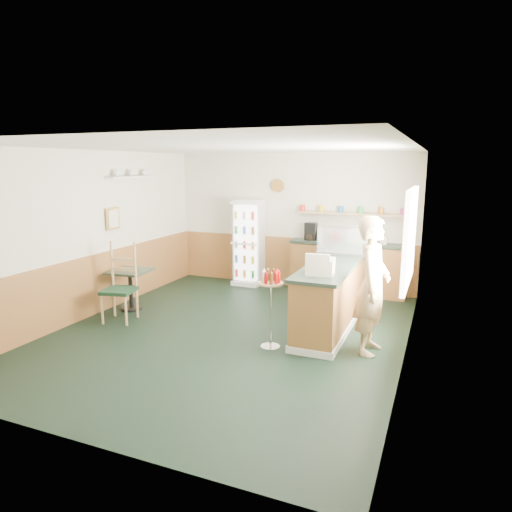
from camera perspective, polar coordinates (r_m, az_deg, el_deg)
The scene contains 13 objects.
ground at distance 6.93m, azimuth -3.39°, elevation -9.51°, with size 6.00×6.00×0.00m, color black.
room_envelope at distance 7.30m, azimuth -2.64°, elevation 3.92°, with size 5.04×6.02×2.72m.
service_counter at distance 7.34m, azimuth 9.87°, elevation -4.69°, with size 0.68×3.01×1.01m.
back_counter at distance 8.99m, azimuth 11.31°, elevation -1.22°, with size 2.24×0.42×1.69m.
drinks_fridge at distance 9.46m, azimuth -0.91°, elevation 1.71°, with size 0.58×0.52×1.77m.
display_case at distance 7.63m, azimuth 10.86°, elevation 1.86°, with size 0.80×0.42×0.45m.
cash_register at distance 6.24m, azimuth 8.06°, elevation -1.28°, with size 0.36×0.38×0.21m, color beige.
shopkeeper at distance 6.15m, azimuth 14.33°, elevation -3.62°, with size 0.61×0.44×1.83m, color tan.
condiment_stand at distance 6.15m, azimuth 1.84°, elevation -5.05°, with size 0.34×0.34×1.07m.
newspaper_rack at distance 7.63m, azimuth 7.66°, elevation -3.68°, with size 0.09×0.47×0.55m.
cafe_table at distance 8.13m, azimuth -15.43°, elevation -3.13°, with size 0.70×0.70×0.70m.
cafe_chair at distance 7.62m, azimuth -16.35°, elevation -2.85°, with size 0.56×0.56×1.26m.
dog_doorstop at distance 7.31m, azimuth 5.56°, elevation -7.50°, with size 0.19×0.25×0.23m.
Camera 1 is at (2.84, -5.82, 2.46)m, focal length 32.00 mm.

